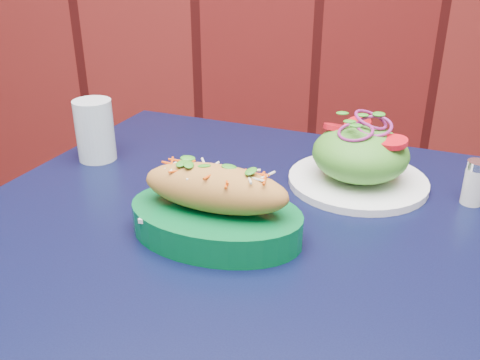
{
  "coord_description": "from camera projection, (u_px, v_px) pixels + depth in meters",
  "views": [
    {
      "loc": [
        0.23,
        1.19,
        1.13
      ],
      "look_at": [
        0.19,
        1.86,
        0.81
      ],
      "focal_mm": 40.0,
      "sensor_mm": 36.0,
      "label": 1
    }
  ],
  "objects": [
    {
      "name": "salt_shaker",
      "position": [
        474.0,
        183.0,
        0.79
      ],
      "size": [
        0.03,
        0.03,
        0.07
      ],
      "color": "white",
      "rests_on": "cafe_table"
    },
    {
      "name": "salad_plate",
      "position": [
        360.0,
        159.0,
        0.85
      ],
      "size": [
        0.22,
        0.22,
        0.11
      ],
      "rotation": [
        0.0,
        0.0,
        0.14
      ],
      "color": "white",
      "rests_on": "cafe_table"
    },
    {
      "name": "water_glass",
      "position": [
        95.0,
        130.0,
        0.94
      ],
      "size": [
        0.07,
        0.07,
        0.11
      ],
      "primitive_type": "cylinder",
      "color": "silver",
      "rests_on": "cafe_table"
    },
    {
      "name": "cafe_table",
      "position": [
        237.0,
        276.0,
        0.79
      ],
      "size": [
        1.02,
        1.02,
        0.75
      ],
      "rotation": [
        0.0,
        0.0,
        -0.35
      ],
      "color": "black",
      "rests_on": "ground"
    },
    {
      "name": "banh_mi_basket",
      "position": [
        216.0,
        208.0,
        0.71
      ],
      "size": [
        0.27,
        0.22,
        0.11
      ],
      "rotation": [
        0.0,
        0.0,
        -0.3
      ],
      "color": "#045D2A",
      "rests_on": "cafe_table"
    }
  ]
}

